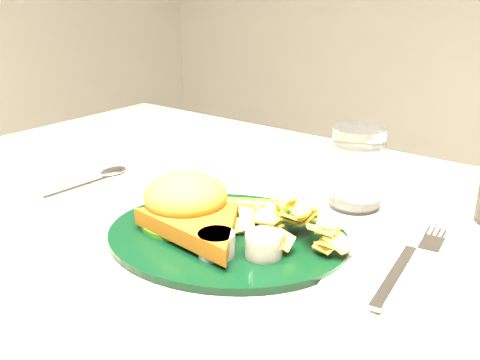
{
  "coord_description": "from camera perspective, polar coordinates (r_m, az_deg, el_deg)",
  "views": [
    {
      "loc": [
        0.36,
        -0.47,
        1.03
      ],
      "look_at": [
        -0.02,
        0.02,
        0.8
      ],
      "focal_mm": 40.0,
      "sensor_mm": 36.0,
      "label": 1
    }
  ],
  "objects": [
    {
      "name": "ramekin",
      "position": [
        0.83,
        -4.9,
        1.76
      ],
      "size": [
        0.05,
        0.05,
        0.03
      ],
      "primitive_type": "cylinder",
      "rotation": [
        0.0,
        0.0,
        -0.23
      ],
      "color": "silver",
      "rests_on": "table"
    },
    {
      "name": "water_glass",
      "position": [
        0.7,
        12.36,
        1.27
      ],
      "size": [
        0.07,
        0.07,
        0.11
      ],
      "primitive_type": "cylinder",
      "rotation": [
        0.0,
        0.0,
        0.05
      ],
      "color": "silver",
      "rests_on": "table"
    },
    {
      "name": "dinner_plate",
      "position": [
        0.6,
        -1.43,
        -3.71
      ],
      "size": [
        0.34,
        0.31,
        0.06
      ],
      "primitive_type": null,
      "rotation": [
        0.0,
        0.0,
        0.34
      ],
      "color": "black",
      "rests_on": "table"
    },
    {
      "name": "spoon",
      "position": [
        0.79,
        -16.92,
        -0.59
      ],
      "size": [
        0.05,
        0.15,
        0.01
      ],
      "primitive_type": null,
      "rotation": [
        0.0,
        0.0,
        -0.04
      ],
      "color": "silver",
      "rests_on": "table"
    },
    {
      "name": "fork_napkin",
      "position": [
        0.57,
        16.56,
        -9.31
      ],
      "size": [
        0.15,
        0.19,
        0.01
      ],
      "primitive_type": null,
      "rotation": [
        0.0,
        0.0,
        0.12
      ],
      "color": "white",
      "rests_on": "table"
    }
  ]
}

